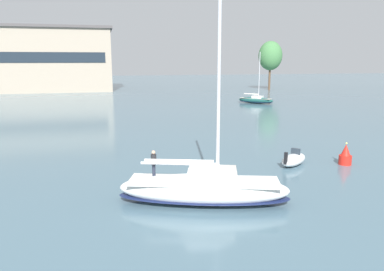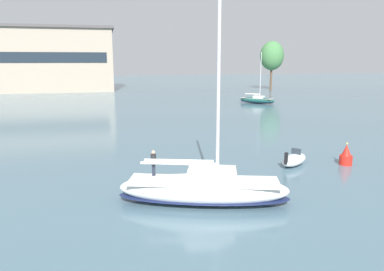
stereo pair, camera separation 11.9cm
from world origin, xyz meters
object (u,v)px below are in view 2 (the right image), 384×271
Objects in this scene: motor_tender at (294,160)px; sailboat_moored_mid_channel at (257,100)px; channel_buoy at (346,156)px; tree_shore_center at (272,56)px; sailboat_main at (204,188)px.

sailboat_moored_mid_channel is at bearing 70.63° from motor_tender.
channel_buoy reaches higher than motor_tender.
tree_shore_center is 1.38× the size of sailboat_moored_mid_channel.
motor_tender is at bearing 167.65° from channel_buoy.
sailboat_main is (-42.70, -81.64, -8.88)m from tree_shore_center.
tree_shore_center is 92.56m from sailboat_main.
sailboat_moored_mid_channel reaches higher than channel_buoy.
motor_tender is 4.36m from channel_buoy.
sailboat_moored_mid_channel is at bearing -119.34° from tree_shore_center.
tree_shore_center is at bearing 60.66° from sailboat_moored_mid_channel.
sailboat_main is at bearing -158.31° from channel_buoy.
sailboat_moored_mid_channel is (24.79, 49.80, -0.28)m from sailboat_main.
sailboat_main is 7.58× the size of channel_buoy.
sailboat_moored_mid_channel is at bearing 76.06° from channel_buoy.
tree_shore_center reaches higher than sailboat_moored_mid_channel.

